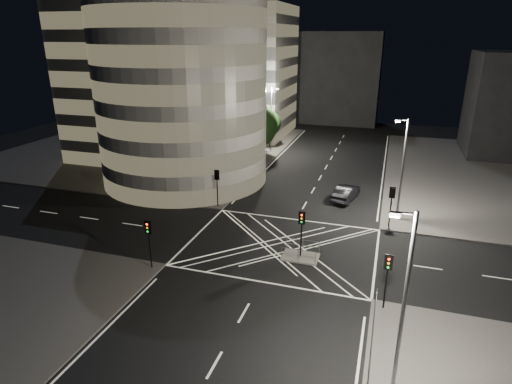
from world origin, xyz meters
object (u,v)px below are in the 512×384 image
(traffic_signal_fr, at_px, (392,199))
(central_island, at_px, (300,257))
(street_lamp_right_far, at_px, (402,167))
(sedan, at_px, (346,193))
(traffic_signal_nr, at_px, (387,272))
(street_lamp_left_far, at_px, (271,118))
(traffic_signal_nl, at_px, (149,235))
(traffic_signal_island, at_px, (302,226))
(street_lamp_right_near, at_px, (403,301))
(street_lamp_left_near, at_px, (229,145))
(traffic_signal_fl, at_px, (217,181))

(traffic_signal_fr, bearing_deg, central_island, -129.33)
(street_lamp_right_far, bearing_deg, sedan, 143.38)
(traffic_signal_fr, height_order, traffic_signal_nr, same)
(sedan, bearing_deg, central_island, 93.70)
(traffic_signal_nr, relative_size, street_lamp_right_far, 0.40)
(street_lamp_left_far, distance_m, sedan, 22.15)
(traffic_signal_nl, distance_m, traffic_signal_island, 12.03)
(traffic_signal_nl, relative_size, street_lamp_right_near, 0.40)
(central_island, distance_m, traffic_signal_nr, 9.08)
(street_lamp_left_near, bearing_deg, street_lamp_left_far, 90.00)
(sedan, bearing_deg, traffic_signal_fr, 139.12)
(traffic_signal_fr, relative_size, sedan, 0.76)
(traffic_signal_nl, bearing_deg, central_island, 26.14)
(street_lamp_left_near, bearing_deg, central_island, -49.73)
(traffic_signal_fl, xyz_separation_m, street_lamp_right_near, (18.24, -20.80, 2.63))
(traffic_signal_island, bearing_deg, street_lamp_right_far, 54.70)
(street_lamp_left_far, xyz_separation_m, street_lamp_right_far, (18.87, -21.00, 0.00))
(street_lamp_right_far, bearing_deg, traffic_signal_fl, -173.12)
(street_lamp_left_near, bearing_deg, traffic_signal_fl, -83.03)
(traffic_signal_island, height_order, sedan, traffic_signal_island)
(street_lamp_right_far, bearing_deg, street_lamp_right_near, -90.00)
(traffic_signal_fr, bearing_deg, street_lamp_right_far, 73.89)
(traffic_signal_fr, relative_size, traffic_signal_island, 1.00)
(traffic_signal_nl, bearing_deg, traffic_signal_nr, 0.00)
(traffic_signal_nl, height_order, street_lamp_right_far, street_lamp_right_far)
(street_lamp_left_near, bearing_deg, sedan, 4.38)
(traffic_signal_nr, relative_size, street_lamp_right_near, 0.40)
(traffic_signal_nl, distance_m, street_lamp_left_near, 18.99)
(traffic_signal_fr, bearing_deg, traffic_signal_nr, -90.00)
(central_island, relative_size, street_lamp_right_far, 0.30)
(central_island, height_order, traffic_signal_island, traffic_signal_island)
(central_island, bearing_deg, traffic_signal_fr, 50.67)
(traffic_signal_nr, bearing_deg, traffic_signal_nl, 180.00)
(traffic_signal_nr, distance_m, street_lamp_left_far, 41.15)
(street_lamp_left_near, relative_size, street_lamp_right_far, 1.00)
(traffic_signal_fl, bearing_deg, traffic_signal_island, -37.54)
(traffic_signal_nl, distance_m, street_lamp_right_near, 19.78)
(traffic_signal_fr, bearing_deg, street_lamp_right_near, -88.25)
(traffic_signal_fl, height_order, traffic_signal_island, same)
(central_island, bearing_deg, traffic_signal_nr, -37.93)
(traffic_signal_island, relative_size, sedan, 0.76)
(traffic_signal_fl, height_order, traffic_signal_nr, same)
(traffic_signal_island, bearing_deg, traffic_signal_fl, 142.46)
(traffic_signal_island, bearing_deg, street_lamp_left_far, 109.95)
(traffic_signal_fr, bearing_deg, sedan, 127.53)
(traffic_signal_fl, relative_size, traffic_signal_nl, 1.00)
(street_lamp_left_near, height_order, street_lamp_right_near, same)
(central_island, height_order, street_lamp_right_near, street_lamp_right_near)
(sedan, bearing_deg, street_lamp_left_far, -40.01)
(traffic_signal_fl, xyz_separation_m, traffic_signal_nr, (17.60, -13.60, 0.00))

